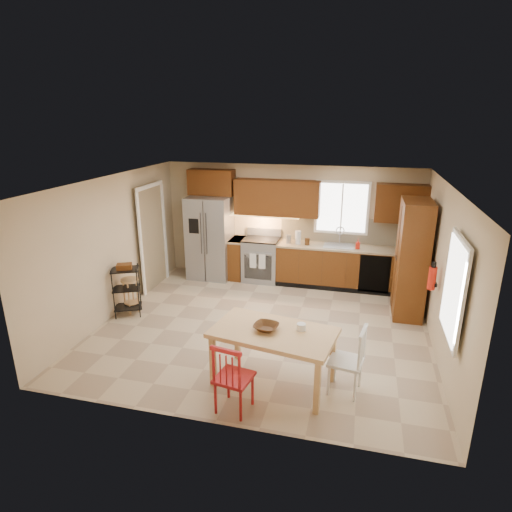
{
  "coord_description": "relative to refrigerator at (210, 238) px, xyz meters",
  "views": [
    {
      "loc": [
        1.49,
        -6.45,
        3.48
      ],
      "look_at": [
        -0.22,
        0.4,
        1.15
      ],
      "focal_mm": 30.0,
      "sensor_mm": 36.0,
      "label": 1
    }
  ],
  "objects": [
    {
      "name": "window_right",
      "position": [
        4.38,
        -3.27,
        0.54
      ],
      "size": [
        0.04,
        1.02,
        1.32
      ],
      "primitive_type": "cube",
      "color": "white",
      "rests_on": "wall_right"
    },
    {
      "name": "wall_left",
      "position": [
        -1.05,
        -2.12,
        0.34
      ],
      "size": [
        0.02,
        5.0,
        2.5
      ],
      "primitive_type": "cube",
      "color": "#CCB793",
      "rests_on": "ground"
    },
    {
      "name": "canister_wood",
      "position": [
        2.15,
        -0.0,
        0.06
      ],
      "size": [
        0.1,
        0.1,
        0.14
      ],
      "primitive_type": "cylinder",
      "color": "#4A2D13",
      "rests_on": "base_cabinet_run"
    },
    {
      "name": "fire_extinguisher",
      "position": [
        4.33,
        -1.98,
        0.19
      ],
      "size": [
        0.12,
        0.12,
        0.36
      ],
      "primitive_type": "cylinder",
      "color": "red",
      "rests_on": "wall_right"
    },
    {
      "name": "floor",
      "position": [
        1.7,
        -2.12,
        -0.91
      ],
      "size": [
        5.5,
        5.5,
        0.0
      ],
      "primitive_type": "plane",
      "color": "tan",
      "rests_on": "ground"
    },
    {
      "name": "refrigerator",
      "position": [
        0.0,
        0.0,
        0.0
      ],
      "size": [
        0.92,
        0.75,
        1.82
      ],
      "primitive_type": "cube",
      "color": "gray",
      "rests_on": "floor"
    },
    {
      "name": "soap_bottle",
      "position": [
        3.18,
        -0.02,
        0.09
      ],
      "size": [
        0.09,
        0.09,
        0.19
      ],
      "primitive_type": "imported",
      "color": "red",
      "rests_on": "base_cabinet_run"
    },
    {
      "name": "ceiling",
      "position": [
        1.7,
        -2.12,
        1.59
      ],
      "size": [
        5.5,
        5.0,
        0.02
      ],
      "primitive_type": "cube",
      "color": "silver",
      "rests_on": "ground"
    },
    {
      "name": "range_stove",
      "position": [
        1.15,
        0.06,
        -0.45
      ],
      "size": [
        0.76,
        0.63,
        0.92
      ],
      "primitive_type": "cube",
      "color": "gray",
      "rests_on": "floor"
    },
    {
      "name": "upper_over_fridge",
      "position": [
        0.0,
        0.2,
        1.19
      ],
      "size": [
        1.0,
        0.35,
        0.55
      ],
      "primitive_type": "cube",
      "color": "#542E0E",
      "rests_on": "wall_back"
    },
    {
      "name": "dishwasher",
      "position": [
        3.55,
        -0.22,
        -0.46
      ],
      "size": [
        0.6,
        0.02,
        0.78
      ],
      "primitive_type": "cube",
      "color": "black",
      "rests_on": "floor"
    },
    {
      "name": "dining_table",
      "position": [
        2.2,
        -3.66,
        -0.52
      ],
      "size": [
        1.73,
        1.16,
        0.78
      ],
      "primitive_type": null,
      "rotation": [
        0.0,
        0.0,
        -0.17
      ],
      "color": "tan",
      "rests_on": "floor"
    },
    {
      "name": "doorway",
      "position": [
        -0.97,
        -0.82,
        0.14
      ],
      "size": [
        0.04,
        0.95,
        2.1
      ],
      "primitive_type": "cube",
      "color": "#8C7A59",
      "rests_on": "wall_left"
    },
    {
      "name": "undercab_glow",
      "position": [
        1.15,
        0.17,
        0.52
      ],
      "size": [
        1.6,
        0.3,
        0.01
      ],
      "primitive_type": "cube",
      "color": "#FFBF66",
      "rests_on": "wall_back"
    },
    {
      "name": "canister_steel",
      "position": [
        1.75,
        0.03,
        0.08
      ],
      "size": [
        0.11,
        0.11,
        0.18
      ],
      "primitive_type": "cylinder",
      "color": "gray",
      "rests_on": "base_cabinet_run"
    },
    {
      "name": "table_bowl",
      "position": [
        2.1,
        -3.66,
        -0.12
      ],
      "size": [
        0.37,
        0.37,
        0.08
      ],
      "primitive_type": "imported",
      "rotation": [
        0.0,
        0.0,
        -0.17
      ],
      "color": "#4A2D13",
      "rests_on": "dining_table"
    },
    {
      "name": "pantry",
      "position": [
        4.13,
        -0.93,
        0.14
      ],
      "size": [
        0.5,
        0.95,
        2.1
      ],
      "primitive_type": "cube",
      "color": "#5F2F11",
      "rests_on": "floor"
    },
    {
      "name": "wall_right",
      "position": [
        4.45,
        -2.12,
        0.34
      ],
      "size": [
        0.02,
        5.0,
        2.5
      ],
      "primitive_type": "cube",
      "color": "#CCB793",
      "rests_on": "ground"
    },
    {
      "name": "chair_red",
      "position": [
        1.85,
        -4.31,
        -0.44
      ],
      "size": [
        0.51,
        0.51,
        0.94
      ],
      "primitive_type": null,
      "rotation": [
        0.0,
        0.0,
        -0.17
      ],
      "color": "#AF1B1C",
      "rests_on": "floor"
    },
    {
      "name": "chair_white",
      "position": [
        3.15,
        -3.61,
        -0.44
      ],
      "size": [
        0.51,
        0.51,
        0.94
      ],
      "primitive_type": null,
      "rotation": [
        0.0,
        0.0,
        1.4
      ],
      "color": "silver",
      "rests_on": "floor"
    },
    {
      "name": "paper_towel",
      "position": [
        1.95,
        0.03,
        0.13
      ],
      "size": [
        0.12,
        0.12,
        0.28
      ],
      "primitive_type": "cylinder",
      "color": "silver",
      "rests_on": "base_cabinet_run"
    },
    {
      "name": "wall_back",
      "position": [
        1.7,
        0.38,
        0.34
      ],
      "size": [
        5.5,
        0.02,
        2.5
      ],
      "primitive_type": "cube",
      "color": "#CCB793",
      "rests_on": "ground"
    },
    {
      "name": "upper_right_block",
      "position": [
        3.95,
        0.2,
        0.92
      ],
      "size": [
        1.0,
        0.35,
        0.75
      ],
      "primitive_type": "cube",
      "color": "#542E0E",
      "rests_on": "wall_back"
    },
    {
      "name": "bar_stool",
      "position": [
        -0.8,
        -2.11,
        -0.58
      ],
      "size": [
        0.34,
        0.34,
        0.65
      ],
      "primitive_type": null,
      "rotation": [
        0.0,
        0.0,
        -0.07
      ],
      "color": "tan",
      "rests_on": "floor"
    },
    {
      "name": "window_back",
      "position": [
        2.8,
        0.35,
        0.74
      ],
      "size": [
        1.12,
        0.04,
        1.12
      ],
      "primitive_type": "cube",
      "color": "white",
      "rests_on": "wall_back"
    },
    {
      "name": "backsplash",
      "position": [
        2.99,
        0.36,
        0.27
      ],
      "size": [
        2.92,
        0.03,
        0.55
      ],
      "primitive_type": "cube",
      "color": "beige",
      "rests_on": "wall_back"
    },
    {
      "name": "table_jar",
      "position": [
        2.55,
        -3.56,
        -0.09
      ],
      "size": [
        0.14,
        0.14,
        0.14
      ],
      "primitive_type": "cylinder",
      "rotation": [
        0.0,
        0.0,
        -0.17
      ],
      "color": "silver",
      "rests_on": "dining_table"
    },
    {
      "name": "sink",
      "position": [
        2.8,
        0.08,
        -0.05
      ],
      "size": [
        0.62,
        0.46,
        0.16
      ],
      "primitive_type": "cube",
      "color": "gray",
      "rests_on": "base_cabinet_run"
    },
    {
      "name": "wall_front",
      "position": [
        1.7,
        -4.62,
        0.34
      ],
      "size": [
        5.5,
        0.02,
        2.5
      ],
      "primitive_type": "cube",
      "color": "#CCB793",
      "rests_on": "ground"
    },
    {
      "name": "utility_cart",
      "position": [
        -0.8,
        -2.23,
        -0.45
      ],
      "size": [
        0.57,
        0.52,
        0.93
      ],
      "primitive_type": null,
      "rotation": [
        0.0,
        0.0,
        0.43
      ],
      "color": "black",
      "rests_on": "floor"
    },
    {
      "name": "upper_left_block",
      "position": [
        1.45,
        0.2,
        0.92
      ],
      "size": [
        1.8,
        0.35,
        0.75
      ],
      "primitive_type": "cube",
      "color": "#542E0E",
      "rests_on": "wall_back"
    },
    {
      "name": "base_cabinet_run",
      "position": [
        2.99,
        0.08,
        -0.46
      ],
      "size": [
        2.92,
        0.6,
        0.9
      ],
      "primitive_type": "cube",
      "color": "#5F2F11",
      "rests_on": "floor"
    },
    {
      "name": "base_cabinet_narrow",
      "position": [
        0.6,
        0.08,
        -0.46
      ],
      "size": [
        0.3,
        0.6,
        0.9
      ],
      "primitive_type": "cube",
      "color": "#5F2F11",
      "rests_on": "floor"
    }
  ]
}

